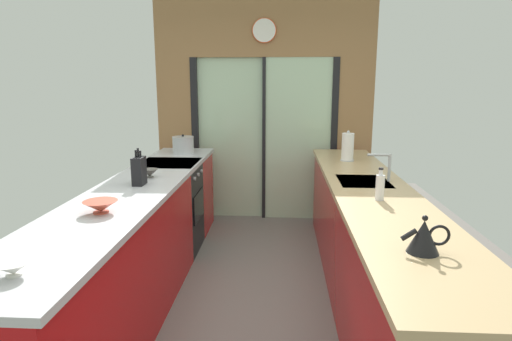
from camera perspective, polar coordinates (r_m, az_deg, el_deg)
name	(u,v)px	position (r m, az deg, el deg)	size (l,w,h in m)	color
ground_plane	(255,281)	(3.89, -0.12, -14.53)	(5.04, 7.60, 0.02)	slate
back_wall_unit	(264,97)	(5.28, 1.10, 9.75)	(2.64, 0.12, 2.70)	olive
left_counter_run	(133,248)	(3.45, -16.16, -9.93)	(0.62, 3.80, 0.92)	#AD0C0F
right_counter_run	(369,245)	(3.48, 14.89, -9.64)	(0.62, 3.80, 0.92)	#AD0C0F
sink_faucet	(385,163)	(3.58, 16.89, 1.03)	(0.19, 0.02, 0.23)	#B7BABC
oven_range	(170,207)	(4.46, -11.37, -4.83)	(0.60, 0.60, 0.92)	black
mixing_bowl_near	(13,268)	(2.08, -29.70, -11.31)	(0.14, 0.14, 0.06)	silver
mixing_bowl_mid	(101,206)	(2.80, -20.07, -4.54)	(0.21, 0.21, 0.08)	#BC4C38
mixing_bowl_far	(150,173)	(3.70, -14.03, -0.31)	(0.14, 0.14, 0.07)	#514C47
knife_block	(139,171)	(3.44, -15.37, -0.02)	(0.08, 0.14, 0.29)	black
stock_pot	(183,145)	(4.88, -9.72, 3.41)	(0.24, 0.24, 0.21)	#B7BABC
kettle	(424,236)	(2.18, 21.54, -8.20)	(0.23, 0.15, 0.18)	black
soap_bottle	(380,187)	(3.02, 16.25, -2.08)	(0.06, 0.06, 0.22)	silver
paper_towel_roll	(348,147)	(4.43, 12.15, 3.07)	(0.14, 0.14, 0.31)	#B7BABC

